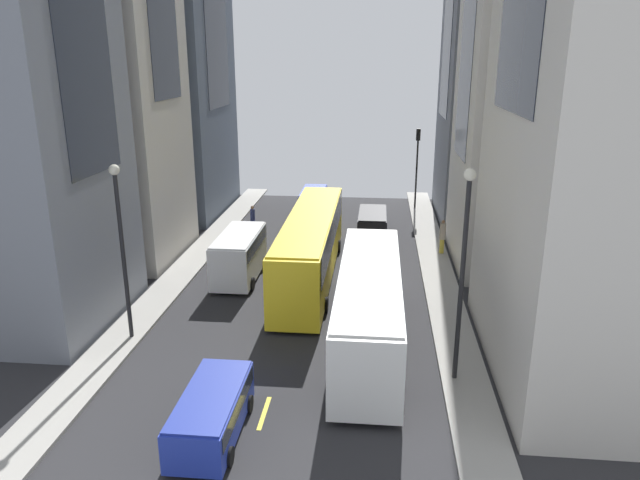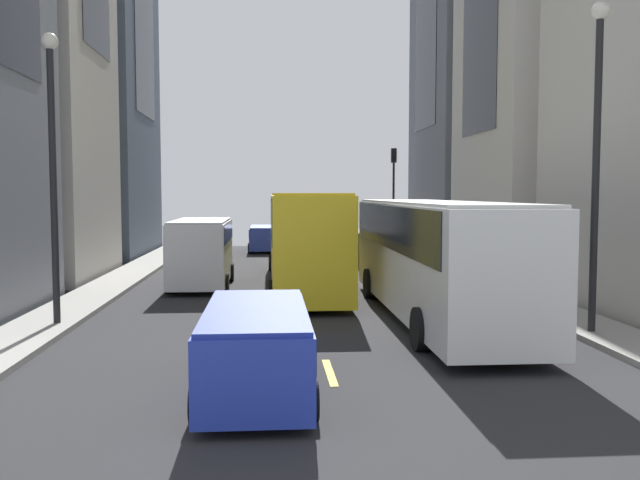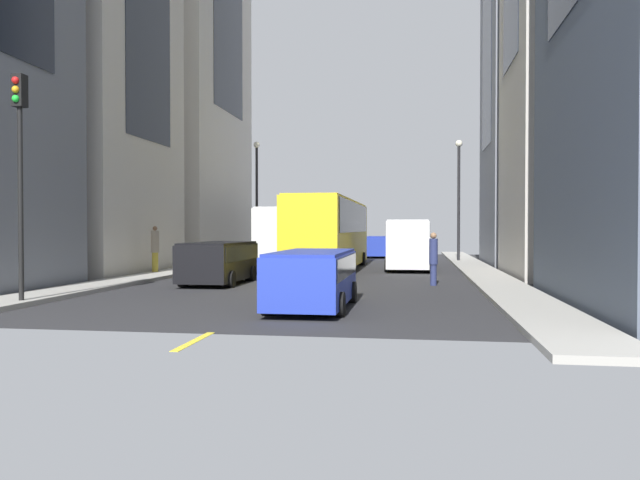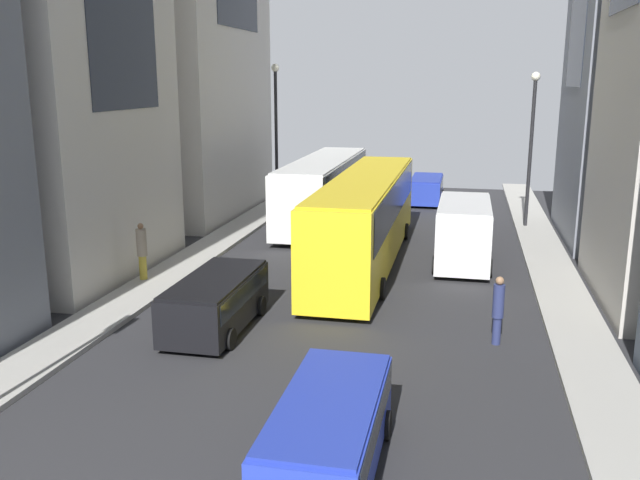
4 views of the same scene
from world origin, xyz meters
TOP-DOWN VIEW (x-y plane):
  - ground_plane at (0.00, 0.00)m, footprint 40.27×40.27m
  - sidewalk_west at (-7.23, 0.00)m, footprint 1.82×44.00m
  - sidewalk_east at (7.23, 0.00)m, footprint 1.82×44.00m
  - lane_stripe_0 at (0.00, -21.00)m, footprint 0.16×2.00m
  - lane_stripe_1 at (0.00, -12.60)m, footprint 0.16×2.00m
  - lane_stripe_2 at (0.00, -4.20)m, footprint 0.16×2.00m
  - lane_stripe_3 at (0.00, 4.20)m, footprint 0.16×2.00m
  - lane_stripe_4 at (0.00, 12.60)m, footprint 0.16×2.00m
  - city_bus_white at (-3.48, 6.99)m, footprint 2.80×12.59m
  - streetcar_yellow at (-0.13, -0.60)m, footprint 2.70×14.73m
  - delivery_van_white at (3.78, -0.03)m, footprint 2.25×5.41m
  - car_blue_0 at (1.44, -15.87)m, footprint 2.04×4.73m
  - car_black_1 at (-3.41, -9.07)m, footprint 2.08×4.69m
  - car_blue_2 at (1.44, 13.98)m, footprint 2.01×4.54m
  - pedestrian_crossing_mid at (4.82, -8.53)m, footprint 0.32×0.32m
  - pedestrian_walking_far at (-7.76, -5.16)m, footprint 0.38×0.38m
  - traffic_light_near_corner at (-6.72, -16.49)m, footprint 0.32×0.44m
  - streetlamp_near at (-6.82, 9.77)m, footprint 0.44×0.44m
  - streetlamp_far at (6.82, 7.66)m, footprint 0.44×0.44m

SIDE VIEW (x-z plane):
  - ground_plane at x=0.00m, z-range 0.00..0.00m
  - lane_stripe_0 at x=0.00m, z-range 0.00..0.01m
  - lane_stripe_1 at x=0.00m, z-range 0.00..0.01m
  - lane_stripe_2 at x=0.00m, z-range 0.00..0.01m
  - lane_stripe_3 at x=0.00m, z-range 0.00..0.01m
  - lane_stripe_4 at x=0.00m, z-range 0.00..0.01m
  - sidewalk_west at x=-7.23m, z-range 0.00..0.15m
  - sidewalk_east at x=7.23m, z-range 0.00..0.15m
  - car_blue_0 at x=1.44m, z-range 0.14..1.69m
  - car_blue_2 at x=1.44m, z-range 0.14..1.71m
  - car_black_1 at x=-3.41m, z-range 0.15..1.77m
  - pedestrian_crossing_mid at x=4.82m, z-range 0.07..2.08m
  - pedestrian_walking_far at x=-7.76m, z-range 0.21..2.33m
  - delivery_van_white at x=3.78m, z-range 0.22..2.80m
  - city_bus_white at x=-3.48m, z-range 0.33..3.69m
  - streetcar_yellow at x=-0.13m, z-range 0.33..3.92m
  - traffic_light_near_corner at x=-6.72m, z-range 1.35..7.62m
  - streetlamp_far at x=6.82m, z-range 0.96..8.53m
  - streetlamp_near at x=-6.82m, z-range 0.97..9.03m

